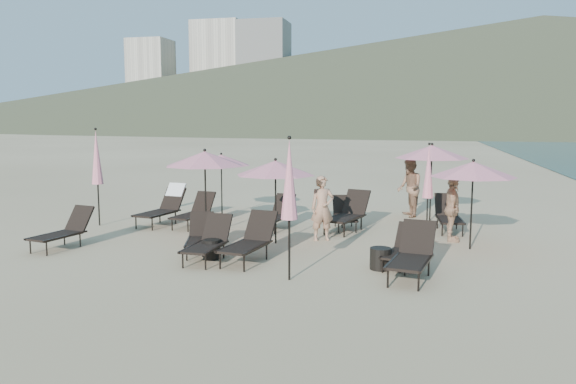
% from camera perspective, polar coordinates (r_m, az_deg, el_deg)
% --- Properties ---
extents(ground, '(800.00, 800.00, 0.00)m').
position_cam_1_polar(ground, '(11.91, 1.80, -7.54)').
color(ground, '#D6BA8C').
rests_on(ground, ground).
extents(volcanic_headland, '(690.00, 690.00, 55.00)m').
position_cam_1_polar(volcanic_headland, '(322.26, 26.19, 10.78)').
color(volcanic_headland, brown).
rests_on(volcanic_headland, ground).
extents(hotel_skyline, '(109.00, 82.00, 55.00)m').
position_cam_1_polar(hotel_skyline, '(299.07, -5.49, 11.37)').
color(hotel_skyline, beige).
rests_on(hotel_skyline, ground).
extents(lounger_0, '(0.92, 1.72, 0.94)m').
position_cam_1_polar(lounger_0, '(14.49, -21.82, -3.60)').
color(lounger_0, black).
rests_on(lounger_0, ground).
extents(lounger_1, '(1.00, 1.61, 0.87)m').
position_cam_1_polar(lounger_1, '(13.11, -8.92, -4.42)').
color(lounger_1, black).
rests_on(lounger_1, ground).
extents(lounger_2, '(0.66, 1.64, 0.93)m').
position_cam_1_polar(lounger_2, '(12.41, -8.09, -4.92)').
color(lounger_2, black).
rests_on(lounger_2, ground).
extents(lounger_3, '(0.94, 1.84, 1.01)m').
position_cam_1_polar(lounger_3, '(12.23, -3.90, -4.87)').
color(lounger_3, black).
rests_on(lounger_3, ground).
extents(lounger_4, '(0.88, 1.55, 0.84)m').
position_cam_1_polar(lounger_4, '(12.04, 11.62, -5.59)').
color(lounger_4, black).
rests_on(lounger_4, ground).
extents(lounger_5, '(0.97, 1.87, 1.02)m').
position_cam_1_polar(lounger_5, '(11.21, 12.51, -6.14)').
color(lounger_5, black).
rests_on(lounger_5, ground).
extents(lounger_6, '(0.99, 1.93, 1.15)m').
position_cam_1_polar(lounger_6, '(16.90, -12.49, -1.37)').
color(lounger_6, black).
rests_on(lounger_6, ground).
extents(lounger_7, '(0.87, 1.71, 0.94)m').
position_cam_1_polar(lounger_7, '(16.38, -9.48, -1.95)').
color(lounger_7, black).
rests_on(lounger_7, ground).
extents(lounger_8, '(0.85, 1.67, 0.92)m').
position_cam_1_polar(lounger_8, '(15.87, -1.12, -2.19)').
color(lounger_8, black).
rests_on(lounger_8, ground).
extents(lounger_9, '(1.21, 1.98, 1.07)m').
position_cam_1_polar(lounger_9, '(15.62, 6.08, -2.12)').
color(lounger_9, black).
rests_on(lounger_9, ground).
extents(lounger_10, '(0.93, 1.61, 0.87)m').
position_cam_1_polar(lounger_10, '(16.00, 5.75, -2.23)').
color(lounger_10, black).
rests_on(lounger_10, ground).
extents(lounger_11, '(0.79, 1.73, 0.96)m').
position_cam_1_polar(lounger_11, '(16.15, 16.00, -2.23)').
color(lounger_11, black).
rests_on(lounger_11, ground).
extents(umbrella_open_0, '(2.14, 2.14, 2.30)m').
position_cam_1_polar(umbrella_open_0, '(14.99, -8.45, 3.36)').
color(umbrella_open_0, black).
rests_on(umbrella_open_0, ground).
extents(umbrella_open_1, '(1.98, 1.98, 2.13)m').
position_cam_1_polar(umbrella_open_1, '(13.76, -1.28, 2.46)').
color(umbrella_open_1, black).
rests_on(umbrella_open_1, ground).
extents(umbrella_open_2, '(2.00, 2.00, 2.16)m').
position_cam_1_polar(umbrella_open_2, '(13.82, 18.30, 2.19)').
color(umbrella_open_2, black).
rests_on(umbrella_open_2, ground).
extents(umbrella_open_3, '(1.89, 1.89, 2.03)m').
position_cam_1_polar(umbrella_open_3, '(17.84, -6.80, 3.24)').
color(umbrella_open_3, black).
rests_on(umbrella_open_3, ground).
extents(umbrella_open_4, '(2.21, 2.21, 2.38)m').
position_cam_1_polar(umbrella_open_4, '(17.42, 14.41, 3.97)').
color(umbrella_open_4, black).
rests_on(umbrella_open_4, ground).
extents(umbrella_closed_0, '(0.32, 0.32, 2.77)m').
position_cam_1_polar(umbrella_closed_0, '(10.55, 0.14, 1.18)').
color(umbrella_closed_0, black).
rests_on(umbrella_closed_0, ground).
extents(umbrella_closed_1, '(0.29, 0.29, 2.49)m').
position_cam_1_polar(umbrella_closed_1, '(14.79, 14.08, 1.97)').
color(umbrella_closed_1, black).
rests_on(umbrella_closed_1, ground).
extents(umbrella_closed_2, '(0.33, 0.33, 2.84)m').
position_cam_1_polar(umbrella_closed_2, '(17.05, -18.86, 3.30)').
color(umbrella_closed_2, black).
rests_on(umbrella_closed_2, ground).
extents(side_table_0, '(0.38, 0.38, 0.43)m').
position_cam_1_polar(side_table_0, '(12.57, -7.77, -5.78)').
color(side_table_0, black).
rests_on(side_table_0, ground).
extents(side_table_1, '(0.44, 0.44, 0.45)m').
position_cam_1_polar(side_table_1, '(11.77, 9.37, -6.69)').
color(side_table_1, black).
rests_on(side_table_1, ground).
extents(beachgoer_a, '(0.71, 0.60, 1.66)m').
position_cam_1_polar(beachgoer_a, '(14.28, 3.51, -1.64)').
color(beachgoer_a, tan).
rests_on(beachgoer_a, ground).
extents(beachgoer_b, '(0.93, 1.07, 1.85)m').
position_cam_1_polar(beachgoer_b, '(18.11, 12.23, 0.42)').
color(beachgoer_b, '#976B4E').
rests_on(beachgoer_b, ground).
extents(beachgoer_c, '(0.42, 0.98, 1.66)m').
position_cam_1_polar(beachgoer_c, '(14.72, 16.35, -1.65)').
color(beachgoer_c, tan).
rests_on(beachgoer_c, ground).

